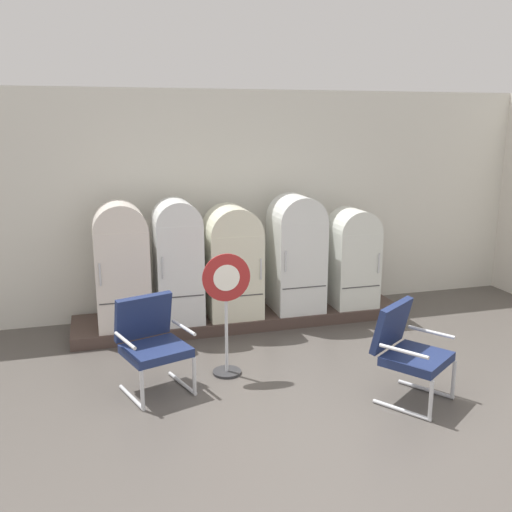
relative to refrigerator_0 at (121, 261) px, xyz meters
The scene contains 11 objects.
ground 3.48m from the refrigerator_0, 61.27° to the right, with size 12.00×10.00×0.05m, color #4C4742.
back_wall 1.86m from the refrigerator_0, 25.02° to the left, with size 11.76×0.12×3.19m.
display_plinth 1.85m from the refrigerator_0, ahead, with size 4.57×0.95×0.16m, color #473730.
refrigerator_0 is the anchor object (origin of this frame).
refrigerator_1 0.72m from the refrigerator_0, ahead, with size 0.60×0.66×1.62m.
refrigerator_2 1.46m from the refrigerator_0, ahead, with size 0.71×0.72×1.51m.
refrigerator_3 2.38m from the refrigerator_0, ahead, with size 0.68×0.71×1.62m.
refrigerator_4 3.22m from the refrigerator_0, ahead, with size 0.62×0.64×1.40m.
armchair_left 1.69m from the refrigerator_0, 83.17° to the right, with size 0.81×0.83×0.99m.
armchair_right 3.70m from the refrigerator_0, 44.02° to the right, with size 0.89×0.90×0.99m.
sign_stand 1.83m from the refrigerator_0, 55.50° to the right, with size 0.53×0.32×1.39m.
Camera 1 is at (-1.89, -4.35, 2.77)m, focal length 40.06 mm.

